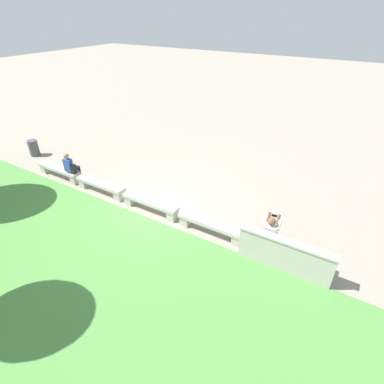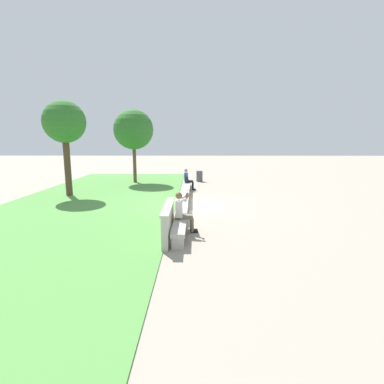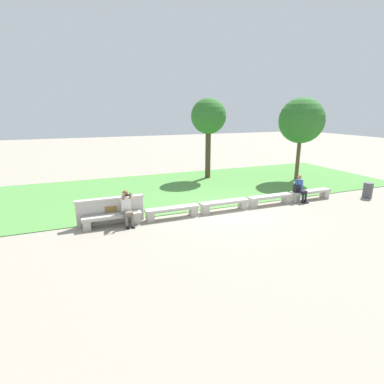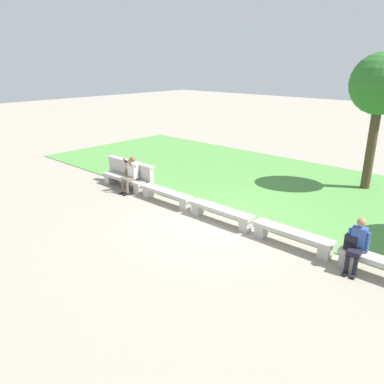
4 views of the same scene
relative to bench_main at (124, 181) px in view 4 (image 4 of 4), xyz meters
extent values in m
plane|color=gray|center=(4.69, 0.00, -0.31)|extent=(80.00, 80.00, 0.00)
cube|color=#518E42|center=(4.69, 4.38, -0.29)|extent=(23.56, 8.00, 0.03)
cube|color=#B7B2A8|center=(0.00, 0.00, 0.08)|extent=(2.18, 0.40, 0.12)
cube|color=#B7B2A8|center=(-0.91, 0.00, -0.14)|extent=(0.28, 0.34, 0.33)
cube|color=#B7B2A8|center=(0.91, 0.00, -0.14)|extent=(0.28, 0.34, 0.33)
cube|color=#B7B2A8|center=(2.35, 0.00, 0.08)|extent=(2.18, 0.40, 0.12)
cube|color=#B7B2A8|center=(1.44, 0.00, -0.14)|extent=(0.28, 0.34, 0.33)
cube|color=#B7B2A8|center=(3.25, 0.00, -0.14)|extent=(0.28, 0.34, 0.33)
cube|color=#B7B2A8|center=(4.69, 0.00, 0.08)|extent=(2.18, 0.40, 0.12)
cube|color=#B7B2A8|center=(3.78, 0.00, -0.14)|extent=(0.28, 0.34, 0.33)
cube|color=#B7B2A8|center=(5.60, 0.00, -0.14)|extent=(0.28, 0.34, 0.33)
cube|color=#B7B2A8|center=(7.04, 0.00, 0.08)|extent=(2.18, 0.40, 0.12)
cube|color=#B7B2A8|center=(6.13, 0.00, -0.14)|extent=(0.28, 0.34, 0.33)
cube|color=#B7B2A8|center=(7.95, 0.00, -0.14)|extent=(0.28, 0.34, 0.33)
cube|color=#B7B2A8|center=(8.47, 0.00, -0.14)|extent=(0.28, 0.34, 0.33)
cube|color=#B7B2A8|center=(0.00, 0.34, 0.17)|extent=(2.47, 0.18, 0.95)
cube|color=beige|center=(0.00, 0.34, 0.67)|extent=(2.53, 0.24, 0.06)
cube|color=brown|center=(0.00, 0.24, 0.28)|extent=(0.44, 0.02, 0.22)
cube|color=black|center=(0.47, -0.46, -0.28)|extent=(0.12, 0.25, 0.06)
cylinder|color=#6B6051|center=(0.47, -0.39, -0.07)|extent=(0.11, 0.11, 0.42)
cube|color=black|center=(0.67, -0.44, -0.28)|extent=(0.12, 0.25, 0.06)
cylinder|color=#6B6051|center=(0.67, -0.37, -0.07)|extent=(0.11, 0.11, 0.42)
cube|color=#6B6051|center=(0.55, -0.19, 0.20)|extent=(0.33, 0.44, 0.12)
cube|color=silver|center=(0.54, 0.04, 0.48)|extent=(0.36, 0.24, 0.56)
sphere|color=brown|center=(0.54, 0.04, 0.90)|extent=(0.22, 0.22, 0.22)
cylinder|color=silver|center=(0.36, -0.07, 0.77)|extent=(0.11, 0.32, 0.21)
cylinder|color=brown|center=(0.43, -0.21, 0.85)|extent=(0.09, 0.19, 0.27)
cylinder|color=silver|center=(0.73, -0.05, 0.77)|extent=(0.11, 0.32, 0.21)
cylinder|color=brown|center=(0.68, -0.19, 0.85)|extent=(0.11, 0.19, 0.27)
cube|color=black|center=(0.56, -0.26, 0.89)|extent=(0.15, 0.02, 0.08)
cube|color=black|center=(8.61, -0.43, -0.28)|extent=(0.12, 0.23, 0.06)
cylinder|color=black|center=(8.60, -0.37, -0.07)|extent=(0.10, 0.10, 0.42)
cube|color=black|center=(8.79, -0.41, -0.28)|extent=(0.12, 0.23, 0.06)
cylinder|color=black|center=(8.78, -0.35, -0.07)|extent=(0.10, 0.10, 0.42)
cube|color=black|center=(8.67, -0.18, 0.20)|extent=(0.32, 0.43, 0.12)
cube|color=#33519E|center=(8.65, 0.04, 0.46)|extent=(0.34, 0.23, 0.52)
sphere|color=#9E7051|center=(8.65, 0.04, 0.85)|extent=(0.20, 0.20, 0.20)
cylinder|color=#33519E|center=(8.45, 0.00, 0.41)|extent=(0.08, 0.08, 0.48)
cylinder|color=#33519E|center=(8.85, 0.04, 0.41)|extent=(0.08, 0.08, 0.48)
cube|color=black|center=(8.51, 0.01, 0.32)|extent=(0.28, 0.20, 0.36)
cube|color=black|center=(8.51, -0.10, 0.25)|extent=(0.20, 0.06, 0.16)
torus|color=black|center=(8.51, 0.01, 0.52)|extent=(0.10, 0.02, 0.10)
cylinder|color=#4C3826|center=(6.76, 6.19, 1.29)|extent=(0.33, 0.33, 3.20)
sphere|color=#2D6B28|center=(6.76, 6.19, 3.54)|extent=(2.14, 2.14, 2.14)
camera|label=1|loc=(-0.90, 6.54, 5.76)|focal=28.00mm
camera|label=2|loc=(-8.82, -0.46, 2.69)|focal=28.00mm
camera|label=3|loc=(-1.14, -10.80, 3.86)|focal=28.00mm
camera|label=4|loc=(11.06, -8.20, 4.25)|focal=35.00mm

